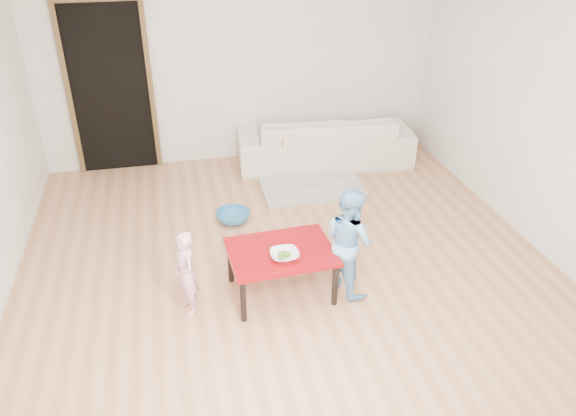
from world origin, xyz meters
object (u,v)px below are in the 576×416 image
object	(u,v)px
basin	(233,217)
sofa	(324,139)
child_pink	(185,274)
child_blue	(349,241)
red_table	(281,271)
bowl	(285,255)

from	to	relation	value
basin	sofa	bearing A→B (deg)	42.68
child_pink	child_blue	xyz separation A→B (m)	(1.40, 0.01, 0.12)
basin	red_table	bearing A→B (deg)	-79.54
child_pink	sofa	bearing A→B (deg)	125.77
red_table	child_pink	distance (m)	0.83
child_pink	bowl	bearing A→B (deg)	68.22
red_table	child_blue	size ratio (longest dim) A/B	0.90
red_table	child_blue	xyz separation A→B (m)	(0.58, -0.07, 0.27)
sofa	bowl	size ratio (longest dim) A/B	9.22
red_table	child_blue	distance (m)	0.65
child_pink	red_table	bearing A→B (deg)	77.03
child_pink	child_blue	size ratio (longest dim) A/B	0.77
sofa	child_blue	xyz separation A→B (m)	(-0.55, -2.66, 0.17)
sofa	basin	world-z (taller)	sofa
child_pink	child_blue	world-z (taller)	child_blue
sofa	basin	xyz separation A→B (m)	(-1.38, -1.27, -0.27)
bowl	child_pink	bearing A→B (deg)	176.35
sofa	bowl	world-z (taller)	sofa
child_blue	red_table	bearing A→B (deg)	61.43
sofa	bowl	bearing A→B (deg)	72.86
child_blue	basin	distance (m)	1.68
bowl	basin	bearing A→B (deg)	99.72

